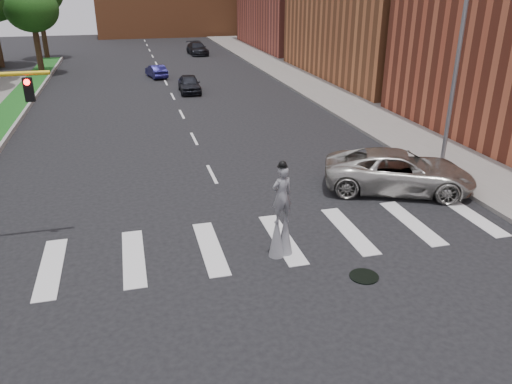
# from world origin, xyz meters

# --- Properties ---
(ground_plane) EXTENTS (160.00, 160.00, 0.00)m
(ground_plane) POSITION_xyz_m (0.00, 0.00, 0.00)
(ground_plane) COLOR black
(ground_plane) RESTS_ON ground
(grass_median) EXTENTS (2.00, 60.00, 0.25)m
(grass_median) POSITION_xyz_m (-11.50, 20.00, 0.12)
(grass_median) COLOR #164F1A
(grass_median) RESTS_ON ground
(median_curb) EXTENTS (0.20, 60.00, 0.28)m
(median_curb) POSITION_xyz_m (-10.45, 20.00, 0.14)
(median_curb) COLOR #969691
(median_curb) RESTS_ON ground
(sidewalk_right) EXTENTS (5.00, 90.00, 0.18)m
(sidewalk_right) POSITION_xyz_m (12.50, 25.00, 0.09)
(sidewalk_right) COLOR slate
(sidewalk_right) RESTS_ON ground
(manhole) EXTENTS (0.90, 0.90, 0.04)m
(manhole) POSITION_xyz_m (3.00, -2.00, 0.02)
(manhole) COLOR black
(manhole) RESTS_ON ground
(streetlight) EXTENTS (2.05, 0.20, 9.00)m
(streetlight) POSITION_xyz_m (10.90, 6.00, 4.90)
(streetlight) COLOR slate
(streetlight) RESTS_ON ground
(stilt_performer) EXTENTS (0.83, 0.61, 3.31)m
(stilt_performer) POSITION_xyz_m (0.91, -0.02, 1.38)
(stilt_performer) COLOR #312013
(stilt_performer) RESTS_ON ground
(suv_crossing) EXTENTS (6.96, 5.15, 1.76)m
(suv_crossing) POSITION_xyz_m (7.49, 4.03, 0.88)
(suv_crossing) COLOR #B1AFA7
(suv_crossing) RESTS_ON ground
(car_near) EXTENTS (1.77, 4.16, 1.40)m
(car_near) POSITION_xyz_m (1.52, 27.21, 0.70)
(car_near) COLOR black
(car_near) RESTS_ON ground
(car_mid) EXTENTS (1.99, 3.84, 1.21)m
(car_mid) POSITION_xyz_m (-0.60, 34.87, 0.60)
(car_mid) COLOR #191752
(car_mid) RESTS_ON ground
(car_far) EXTENTS (2.40, 5.21, 1.47)m
(car_far) POSITION_xyz_m (5.56, 50.04, 0.74)
(car_far) COLOR black
(car_far) RESTS_ON ground
(tree_6) EXTENTS (4.88, 4.88, 8.12)m
(tree_6) POSITION_xyz_m (-11.36, 39.36, 5.99)
(tree_6) COLOR #312013
(tree_6) RESTS_ON ground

